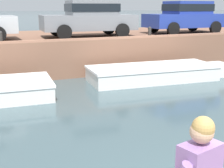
{
  "coord_description": "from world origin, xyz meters",
  "views": [
    {
      "loc": [
        -2.96,
        -2.42,
        2.77
      ],
      "look_at": [
        -0.58,
        3.23,
        1.24
      ],
      "focal_mm": 50.0,
      "sensor_mm": 36.0,
      "label": 1
    }
  ],
  "objects_px": {
    "boat_moored_central_white": "(158,73)",
    "mooring_bollard_east": "(150,32)",
    "car_centre_grey": "(90,17)",
    "car_right_inner_blue": "(185,16)",
    "mooring_bollard_mid": "(0,37)"
  },
  "relations": [
    {
      "from": "boat_moored_central_white",
      "to": "mooring_bollard_east",
      "type": "relative_size",
      "value": 13.32
    },
    {
      "from": "mooring_bollard_mid",
      "to": "mooring_bollard_east",
      "type": "xyz_separation_m",
      "value": [
        6.11,
        0.0,
        0.0
      ]
    },
    {
      "from": "boat_moored_central_white",
      "to": "car_right_inner_blue",
      "type": "relative_size",
      "value": 1.52
    },
    {
      "from": "car_centre_grey",
      "to": "car_right_inner_blue",
      "type": "xyz_separation_m",
      "value": [
        4.98,
        0.0,
        -0.0
      ]
    },
    {
      "from": "car_centre_grey",
      "to": "car_right_inner_blue",
      "type": "bearing_deg",
      "value": 0.03
    },
    {
      "from": "car_right_inner_blue",
      "to": "mooring_bollard_mid",
      "type": "distance_m",
      "value": 8.85
    },
    {
      "from": "car_right_inner_blue",
      "to": "mooring_bollard_east",
      "type": "xyz_separation_m",
      "value": [
        -2.65,
        -1.15,
        -0.61
      ]
    },
    {
      "from": "car_centre_grey",
      "to": "car_right_inner_blue",
      "type": "height_order",
      "value": "same"
    },
    {
      "from": "car_right_inner_blue",
      "to": "mooring_bollard_east",
      "type": "distance_m",
      "value": 2.95
    },
    {
      "from": "mooring_bollard_east",
      "to": "car_right_inner_blue",
      "type": "bearing_deg",
      "value": 23.56
    },
    {
      "from": "car_centre_grey",
      "to": "car_right_inner_blue",
      "type": "relative_size",
      "value": 1.05
    },
    {
      "from": "boat_moored_central_white",
      "to": "car_right_inner_blue",
      "type": "distance_m",
      "value": 4.79
    },
    {
      "from": "car_right_inner_blue",
      "to": "mooring_bollard_mid",
      "type": "xyz_separation_m",
      "value": [
        -8.75,
        -1.15,
        -0.61
      ]
    },
    {
      "from": "car_right_inner_blue",
      "to": "mooring_bollard_east",
      "type": "height_order",
      "value": "car_right_inner_blue"
    },
    {
      "from": "mooring_bollard_east",
      "to": "mooring_bollard_mid",
      "type": "bearing_deg",
      "value": 180.0
    }
  ]
}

